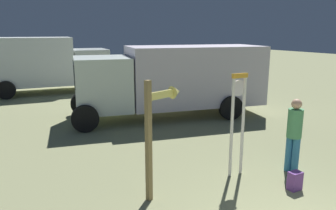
# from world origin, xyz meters

# --- Properties ---
(standing_clock) EXTENTS (0.40, 0.10, 2.36)m
(standing_clock) POSITION_xyz_m (0.72, 2.89, 1.41)
(standing_clock) COLOR white
(standing_clock) RESTS_ON ground_plane
(arrow_sign) EXTENTS (0.93, 0.45, 2.39)m
(arrow_sign) POSITION_xyz_m (-1.26, 2.87, 1.58)
(arrow_sign) COLOR olive
(arrow_sign) RESTS_ON ground_plane
(person_near_clock) EXTENTS (0.34, 0.34, 1.76)m
(person_near_clock) POSITION_xyz_m (1.98, 2.37, 0.99)
(person_near_clock) COLOR teal
(person_near_clock) RESTS_ON ground_plane
(backpack) EXTENTS (0.27, 0.23, 0.40)m
(backpack) POSITION_xyz_m (1.33, 1.71, 0.20)
(backpack) COLOR #754294
(backpack) RESTS_ON ground_plane
(box_truck_near) EXTENTS (7.67, 3.89, 2.70)m
(box_truck_near) POSITION_xyz_m (2.11, 8.27, 1.51)
(box_truck_near) COLOR silver
(box_truck_near) RESTS_ON ground_plane
(box_truck_far) EXTENTS (7.19, 3.20, 2.94)m
(box_truck_far) POSITION_xyz_m (-1.84, 15.96, 1.60)
(box_truck_far) COLOR silver
(box_truck_far) RESTS_ON ground_plane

